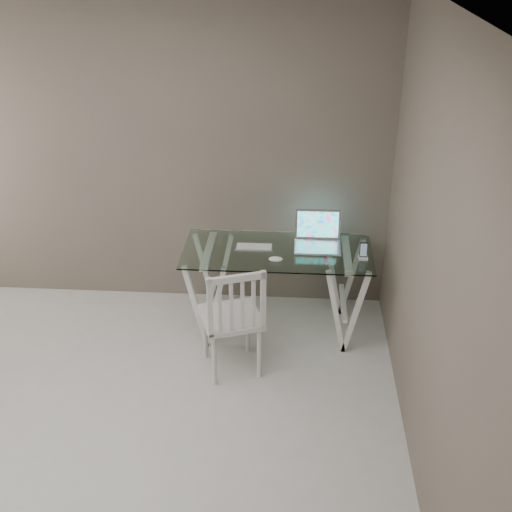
{
  "coord_description": "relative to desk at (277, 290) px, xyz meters",
  "views": [
    {
      "loc": [
        1.21,
        -2.78,
        3.1
      ],
      "look_at": [
        0.93,
        1.44,
        0.85
      ],
      "focal_mm": 45.0,
      "sensor_mm": 36.0,
      "label": 1
    }
  ],
  "objects": [
    {
      "name": "room",
      "position": [
        -1.14,
        -1.72,
        1.33
      ],
      "size": [
        4.5,
        4.52,
        2.71
      ],
      "color": "beige",
      "rests_on": "ground"
    },
    {
      "name": "keyboard",
      "position": [
        -0.19,
        0.04,
        0.37
      ],
      "size": [
        0.3,
        0.13,
        0.01
      ],
      "primitive_type": "cube",
      "color": "silver",
      "rests_on": "desk"
    },
    {
      "name": "chair",
      "position": [
        -0.3,
        -0.62,
        0.13
      ],
      "size": [
        0.54,
        0.54,
        0.93
      ],
      "rotation": [
        0.0,
        0.0,
        0.33
      ],
      "color": "silver",
      "rests_on": "ground"
    },
    {
      "name": "mouse",
      "position": [
        -0.01,
        -0.18,
        0.38
      ],
      "size": [
        0.11,
        0.06,
        0.03
      ],
      "primitive_type": "ellipsoid",
      "color": "white",
      "rests_on": "desk"
    },
    {
      "name": "desk",
      "position": [
        0.0,
        0.0,
        0.0
      ],
      "size": [
        1.5,
        0.7,
        0.75
      ],
      "color": "silver",
      "rests_on": "ground"
    },
    {
      "name": "phone_dock",
      "position": [
        0.67,
        -0.09,
        0.4
      ],
      "size": [
        0.07,
        0.07,
        0.13
      ],
      "color": "white",
      "rests_on": "desk"
    },
    {
      "name": "laptop",
      "position": [
        0.32,
        0.13,
        0.42
      ],
      "size": [
        0.37,
        0.32,
        0.26
      ],
      "color": "silver",
      "rests_on": "desk"
    }
  ]
}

